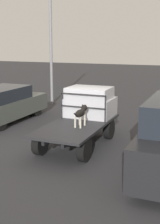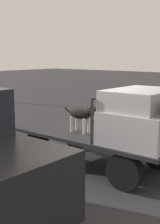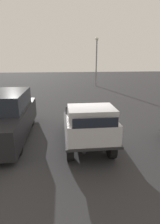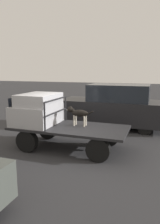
# 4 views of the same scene
# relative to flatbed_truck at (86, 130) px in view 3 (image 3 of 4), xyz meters

# --- Properties ---
(ground_plane) EXTENTS (80.00, 80.00, 0.00)m
(ground_plane) POSITION_rel_flatbed_truck_xyz_m (0.00, 0.00, -0.58)
(ground_plane) COLOR #2D2D30
(flatbed_truck) EXTENTS (4.02, 1.83, 0.80)m
(flatbed_truck) POSITION_rel_flatbed_truck_xyz_m (0.00, 0.00, 0.00)
(flatbed_truck) COLOR black
(flatbed_truck) RESTS_ON ground
(truck_cab) EXTENTS (1.39, 1.71, 1.10)m
(truck_cab) POSITION_rel_flatbed_truck_xyz_m (1.23, 0.00, 0.74)
(truck_cab) COLOR #B7B7BC
(truck_cab) RESTS_ON flatbed_truck
(truck_headboard) EXTENTS (0.04, 1.71, 0.95)m
(truck_headboard) POSITION_rel_flatbed_truck_xyz_m (0.50, 0.00, 0.84)
(truck_headboard) COLOR #232326
(truck_headboard) RESTS_ON flatbed_truck
(dog) EXTENTS (1.00, 0.25, 0.70)m
(dog) POSITION_rel_flatbed_truck_xyz_m (-0.22, -0.23, 0.67)
(dog) COLOR beige
(dog) RESTS_ON flatbed_truck
(parked_pickup_far) EXTENTS (5.03, 1.90, 2.08)m
(parked_pickup_far) POSITION_rel_flatbed_truck_xyz_m (-0.92, -3.47, 0.42)
(parked_pickup_far) COLOR black
(parked_pickup_far) RESTS_ON ground
(light_pole_far) EXTENTS (0.40, 0.40, 5.95)m
(light_pole_far) POSITION_rel_flatbed_truck_xyz_m (-15.75, 3.48, 3.13)
(light_pole_far) COLOR gray
(light_pole_far) RESTS_ON ground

